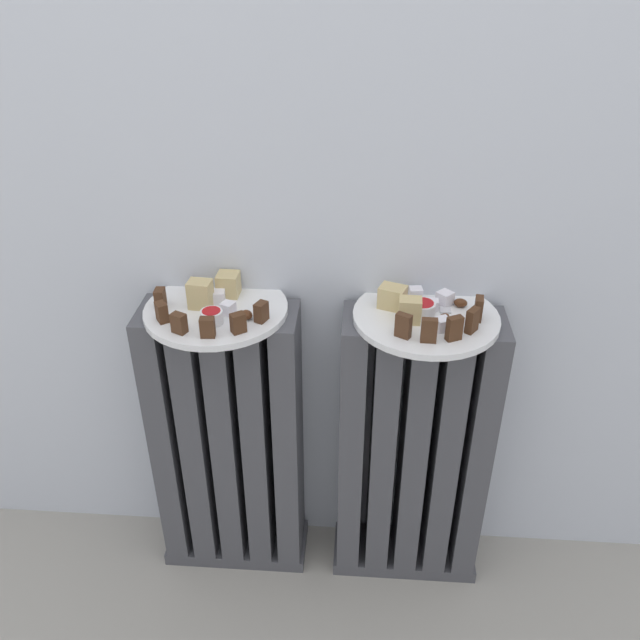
% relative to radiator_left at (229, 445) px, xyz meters
% --- Properties ---
extents(radiator_left, '(0.31, 0.12, 0.63)m').
position_rel_radiator_left_xyz_m(radiator_left, '(0.00, 0.00, 0.00)').
color(radiator_left, '#47474C').
rests_on(radiator_left, ground_plane).
extents(radiator_right, '(0.31, 0.12, 0.63)m').
position_rel_radiator_left_xyz_m(radiator_right, '(0.38, 0.00, 0.00)').
color(radiator_right, '#47474C').
rests_on(radiator_right, ground_plane).
extents(plate_left, '(0.26, 0.26, 0.01)m').
position_rel_radiator_left_xyz_m(plate_left, '(-0.00, 0.00, 0.33)').
color(plate_left, white).
rests_on(plate_left, radiator_left).
extents(plate_right, '(0.26, 0.26, 0.01)m').
position_rel_radiator_left_xyz_m(plate_right, '(0.38, 0.00, 0.33)').
color(plate_right, white).
rests_on(plate_right, radiator_right).
extents(dark_cake_slice_left_0, '(0.02, 0.03, 0.04)m').
position_rel_radiator_left_xyz_m(dark_cake_slice_left_0, '(-0.10, -0.01, 0.35)').
color(dark_cake_slice_left_0, '#472B19').
rests_on(dark_cake_slice_left_0, plate_left).
extents(dark_cake_slice_left_1, '(0.03, 0.03, 0.04)m').
position_rel_radiator_left_xyz_m(dark_cake_slice_left_1, '(-0.08, -0.06, 0.35)').
color(dark_cake_slice_left_1, '#472B19').
rests_on(dark_cake_slice_left_1, plate_left).
extents(dark_cake_slice_left_2, '(0.03, 0.03, 0.04)m').
position_rel_radiator_left_xyz_m(dark_cake_slice_left_2, '(-0.04, -0.09, 0.35)').
color(dark_cake_slice_left_2, '#472B19').
rests_on(dark_cake_slice_left_2, plate_left).
extents(dark_cake_slice_left_3, '(0.03, 0.02, 0.04)m').
position_rel_radiator_left_xyz_m(dark_cake_slice_left_3, '(0.01, -0.10, 0.35)').
color(dark_cake_slice_left_3, '#472B19').
rests_on(dark_cake_slice_left_3, plate_left).
extents(dark_cake_slice_left_4, '(0.03, 0.03, 0.04)m').
position_rel_radiator_left_xyz_m(dark_cake_slice_left_4, '(0.06, -0.08, 0.35)').
color(dark_cake_slice_left_4, '#472B19').
rests_on(dark_cake_slice_left_4, plate_left).
extents(dark_cake_slice_left_5, '(0.03, 0.03, 0.04)m').
position_rel_radiator_left_xyz_m(dark_cake_slice_left_5, '(0.09, -0.04, 0.35)').
color(dark_cake_slice_left_5, '#472B19').
rests_on(dark_cake_slice_left_5, plate_left).
extents(marble_cake_slice_left_0, '(0.04, 0.04, 0.05)m').
position_rel_radiator_left_xyz_m(marble_cake_slice_left_0, '(-0.03, -0.00, 0.36)').
color(marble_cake_slice_left_0, tan).
rests_on(marble_cake_slice_left_0, plate_left).
extents(marble_cake_slice_left_1, '(0.04, 0.04, 0.04)m').
position_rel_radiator_left_xyz_m(marble_cake_slice_left_1, '(0.02, 0.05, 0.35)').
color(marble_cake_slice_left_1, tan).
rests_on(marble_cake_slice_left_1, plate_left).
extents(turkish_delight_left_0, '(0.03, 0.03, 0.02)m').
position_rel_radiator_left_xyz_m(turkish_delight_left_0, '(0.03, -0.02, 0.34)').
color(turkish_delight_left_0, white).
rests_on(turkish_delight_left_0, plate_left).
extents(turkish_delight_left_1, '(0.03, 0.03, 0.02)m').
position_rel_radiator_left_xyz_m(turkish_delight_left_1, '(0.00, 0.02, 0.34)').
color(turkish_delight_left_1, white).
rests_on(turkish_delight_left_1, plate_left).
extents(medjool_date_left_0, '(0.03, 0.03, 0.02)m').
position_rel_radiator_left_xyz_m(medjool_date_left_0, '(0.06, -0.04, 0.34)').
color(medjool_date_left_0, '#4C2814').
rests_on(medjool_date_left_0, plate_left).
extents(medjool_date_left_1, '(0.03, 0.02, 0.02)m').
position_rel_radiator_left_xyz_m(medjool_date_left_1, '(-0.05, 0.05, 0.34)').
color(medjool_date_left_1, '#4C2814').
rests_on(medjool_date_left_1, plate_left).
extents(jam_bowl_left, '(0.04, 0.04, 0.02)m').
position_rel_radiator_left_xyz_m(jam_bowl_left, '(0.01, -0.05, 0.35)').
color(jam_bowl_left, white).
rests_on(jam_bowl_left, plate_left).
extents(dark_cake_slice_right_0, '(0.03, 0.02, 0.04)m').
position_rel_radiator_left_xyz_m(dark_cake_slice_right_0, '(0.33, -0.08, 0.35)').
color(dark_cake_slice_right_0, '#472B19').
rests_on(dark_cake_slice_right_0, plate_right).
extents(dark_cake_slice_right_1, '(0.03, 0.01, 0.04)m').
position_rel_radiator_left_xyz_m(dark_cake_slice_right_1, '(0.38, -0.09, 0.35)').
color(dark_cake_slice_right_1, '#472B19').
rests_on(dark_cake_slice_right_1, plate_right).
extents(dark_cake_slice_right_2, '(0.03, 0.02, 0.04)m').
position_rel_radiator_left_xyz_m(dark_cake_slice_right_2, '(0.42, -0.08, 0.35)').
color(dark_cake_slice_right_2, '#472B19').
rests_on(dark_cake_slice_right_2, plate_right).
extents(dark_cake_slice_right_3, '(0.03, 0.03, 0.04)m').
position_rel_radiator_left_xyz_m(dark_cake_slice_right_3, '(0.45, -0.05, 0.35)').
color(dark_cake_slice_right_3, '#472B19').
rests_on(dark_cake_slice_right_3, plate_right).
extents(dark_cake_slice_right_4, '(0.02, 0.03, 0.04)m').
position_rel_radiator_left_xyz_m(dark_cake_slice_right_4, '(0.47, -0.01, 0.35)').
color(dark_cake_slice_right_4, '#472B19').
rests_on(dark_cake_slice_right_4, plate_right).
extents(marble_cake_slice_right_0, '(0.04, 0.03, 0.04)m').
position_rel_radiator_left_xyz_m(marble_cake_slice_right_0, '(0.35, -0.03, 0.36)').
color(marble_cake_slice_right_0, tan).
rests_on(marble_cake_slice_right_0, plate_right).
extents(marble_cake_slice_right_1, '(0.06, 0.05, 0.04)m').
position_rel_radiator_left_xyz_m(marble_cake_slice_right_1, '(0.32, 0.02, 0.35)').
color(marble_cake_slice_right_1, tan).
rests_on(marble_cake_slice_right_1, plate_right).
extents(turkish_delight_right_0, '(0.03, 0.03, 0.02)m').
position_rel_radiator_left_xyz_m(turkish_delight_right_0, '(0.40, -0.05, 0.34)').
color(turkish_delight_right_0, white).
rests_on(turkish_delight_right_0, plate_right).
extents(turkish_delight_right_1, '(0.04, 0.04, 0.03)m').
position_rel_radiator_left_xyz_m(turkish_delight_right_1, '(0.41, 0.04, 0.35)').
color(turkish_delight_right_1, white).
rests_on(turkish_delight_right_1, plate_right).
extents(turkish_delight_right_2, '(0.02, 0.02, 0.02)m').
position_rel_radiator_left_xyz_m(turkish_delight_right_2, '(0.39, 0.02, 0.34)').
color(turkish_delight_right_2, white).
rests_on(turkish_delight_right_2, plate_right).
extents(turkish_delight_right_3, '(0.03, 0.03, 0.02)m').
position_rel_radiator_left_xyz_m(turkish_delight_right_3, '(0.36, 0.05, 0.34)').
color(turkish_delight_right_3, white).
rests_on(turkish_delight_right_3, plate_right).
extents(medjool_date_right_0, '(0.03, 0.02, 0.02)m').
position_rel_radiator_left_xyz_m(medjool_date_right_0, '(0.44, 0.03, 0.34)').
color(medjool_date_right_0, '#4C2814').
rests_on(medjool_date_right_0, plate_right).
extents(medjool_date_right_1, '(0.03, 0.03, 0.02)m').
position_rel_radiator_left_xyz_m(medjool_date_right_1, '(0.41, -0.02, 0.34)').
color(medjool_date_right_1, '#4C2814').
rests_on(medjool_date_right_1, plate_right).
extents(jam_bowl_right, '(0.05, 0.05, 0.02)m').
position_rel_radiator_left_xyz_m(jam_bowl_right, '(0.37, 0.00, 0.35)').
color(jam_bowl_right, white).
rests_on(jam_bowl_right, plate_right).
extents(fork, '(0.02, 0.11, 0.00)m').
position_rel_radiator_left_xyz_m(fork, '(0.41, -0.02, 0.33)').
color(fork, silver).
rests_on(fork, plate_right).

